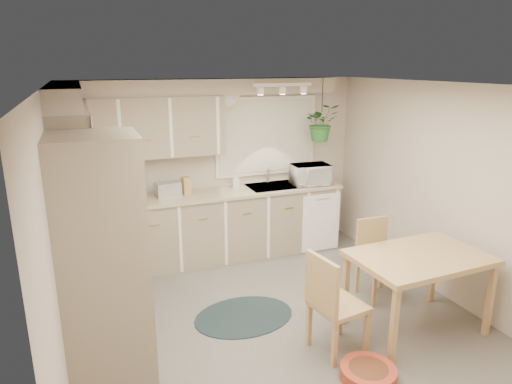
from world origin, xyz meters
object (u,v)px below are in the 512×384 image
chair_left (339,303)px  microwave (310,172)px  chair_back (380,260)px  braided_rug (244,316)px  pet_bed (368,373)px  dining_table (416,292)px

chair_left → microwave: bearing=150.1°
chair_back → braided_rug: 1.65m
pet_bed → chair_back: bearing=51.6°
pet_bed → microwave: 3.12m
dining_table → microwave: bearing=89.7°
chair_left → braided_rug: 1.16m
braided_rug → pet_bed: bearing=-63.7°
chair_back → dining_table: bearing=85.5°
chair_back → pet_bed: size_ratio=1.87×
chair_back → microwave: microwave is taller
microwave → chair_back: bearing=-84.1°
pet_bed → microwave: microwave is taller
chair_left → pet_bed: size_ratio=2.04×
dining_table → chair_left: 0.91m
dining_table → pet_bed: size_ratio=2.68×
chair_left → microwave: microwave is taller
pet_bed → braided_rug: bearing=116.3°
chair_back → microwave: size_ratio=1.72×
dining_table → braided_rug: 1.78m
braided_rug → pet_bed: size_ratio=2.24×
braided_rug → microwave: size_ratio=2.06×
chair_left → chair_back: (0.97, 0.72, -0.04)m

